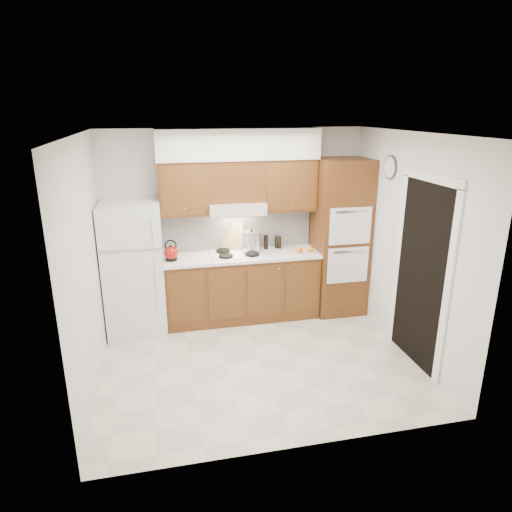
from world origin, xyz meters
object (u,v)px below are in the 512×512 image
(oven_cabinet, at_px, (340,237))
(stock_pot, at_px, (251,241))
(fridge, at_px, (134,269))
(kettle, at_px, (171,253))

(oven_cabinet, relative_size, stock_pot, 8.25)
(fridge, distance_m, oven_cabinet, 2.86)
(fridge, bearing_deg, oven_cabinet, 0.70)
(oven_cabinet, height_order, kettle, oven_cabinet)
(kettle, relative_size, stock_pot, 0.69)
(kettle, bearing_deg, fridge, 160.66)
(oven_cabinet, height_order, stock_pot, oven_cabinet)
(fridge, distance_m, kettle, 0.52)
(fridge, xyz_separation_m, oven_cabinet, (2.85, 0.03, 0.24))
(stock_pot, bearing_deg, fridge, -176.00)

